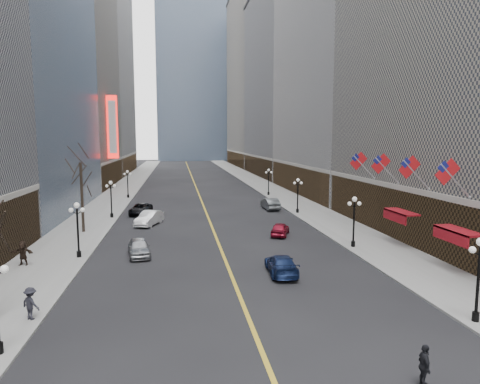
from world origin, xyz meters
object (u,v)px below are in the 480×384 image
object	(u,v)px
streetlamp_west_3	(128,181)
car_nb_mid	(149,218)
streetlamp_east_2	(298,192)
streetlamp_east_3	(269,179)
streetlamp_east_1	(354,216)
car_sb_mid	(280,229)
car_sb_far	(270,204)
streetlamp_west_2	(111,195)
streetlamp_east_0	(479,271)
car_nb_far	(141,209)
streetlamp_west_1	(78,224)
car_nb_near	(139,247)
car_sb_near	(281,264)

from	to	relation	value
streetlamp_west_3	car_nb_mid	xyz separation A→B (m)	(4.83, -22.81, -2.10)
streetlamp_east_2	streetlamp_east_3	distance (m)	18.00
streetlamp_east_1	car_sb_mid	size ratio (longest dim) A/B	1.16
streetlamp_east_1	car_nb_mid	size ratio (longest dim) A/B	0.93
car_sb_far	streetlamp_east_1	bearing A→B (deg)	94.60
streetlamp_east_3	streetlamp_west_2	size ratio (longest dim) A/B	1.00
streetlamp_east_0	streetlamp_east_2	size ratio (longest dim) A/B	1.00
streetlamp_east_0	car_nb_far	bearing A→B (deg)	119.14
streetlamp_east_2	streetlamp_west_2	world-z (taller)	same
streetlamp_west_1	streetlamp_west_2	size ratio (longest dim) A/B	1.00
streetlamp_west_1	streetlamp_west_3	distance (m)	36.00
streetlamp_east_1	streetlamp_east_2	distance (m)	18.00
streetlamp_west_3	car_sb_far	xyz separation A→B (m)	(20.80, -14.08, -2.09)
streetlamp_west_2	car_nb_mid	bearing A→B (deg)	-44.87
streetlamp_west_2	streetlamp_west_3	bearing A→B (deg)	90.00
streetlamp_east_1	car_sb_mid	xyz separation A→B (m)	(-5.29, 5.92, -2.24)
streetlamp_east_1	streetlamp_east_3	xyz separation A→B (m)	(0.00, 36.00, 0.00)
streetlamp_west_3	car_nb_near	bearing A→B (deg)	-82.39
car_nb_near	streetlamp_west_3	bearing A→B (deg)	89.11
streetlamp_west_3	car_nb_mid	distance (m)	23.41
streetlamp_west_2	streetlamp_east_1	bearing A→B (deg)	-37.33
streetlamp_west_2	car_sb_near	distance (m)	28.81
streetlamp_east_3	car_sb_near	bearing A→B (deg)	-100.94
car_nb_far	car_sb_near	world-z (taller)	car_nb_far
car_sb_near	car_sb_mid	xyz separation A→B (m)	(2.87, 12.14, -0.03)
streetlamp_east_1	streetlamp_east_3	size ratio (longest dim) A/B	1.00
streetlamp_west_1	streetlamp_west_3	xyz separation A→B (m)	(0.00, 36.00, 0.00)
streetlamp_east_0	streetlamp_east_2	bearing A→B (deg)	90.00
streetlamp_east_2	streetlamp_west_1	distance (m)	29.68
streetlamp_west_2	car_nb_near	xyz separation A→B (m)	(4.79, -17.84, -2.17)
car_sb_mid	car_nb_far	bearing A→B (deg)	-22.67
streetlamp_east_1	car_sb_mid	world-z (taller)	streetlamp_east_1
streetlamp_west_1	car_nb_near	distance (m)	5.26
streetlamp_east_3	streetlamp_west_3	distance (m)	23.60
streetlamp_east_0	streetlamp_east_2	xyz separation A→B (m)	(0.00, 34.00, 0.00)
car_nb_near	streetlamp_east_1	bearing A→B (deg)	-9.00
streetlamp_east_0	streetlamp_east_3	distance (m)	52.00
streetlamp_west_1	streetlamp_east_1	bearing A→B (deg)	0.00
car_nb_far	car_sb_far	bearing A→B (deg)	12.53
streetlamp_west_2	car_sb_near	world-z (taller)	streetlamp_west_2
streetlamp_east_1	streetlamp_east_3	distance (m)	36.00
streetlamp_east_2	car_nb_mid	world-z (taller)	streetlamp_east_2
streetlamp_east_1	streetlamp_west_1	distance (m)	23.60
streetlamp_east_0	streetlamp_east_2	distance (m)	34.00
streetlamp_west_3	car_nb_far	distance (m)	16.08
car_sb_far	streetlamp_east_2	bearing A→B (deg)	122.86
streetlamp_east_3	streetlamp_west_3	size ratio (longest dim) A/B	1.00
car_nb_mid	car_sb_far	world-z (taller)	car_sb_far
car_nb_near	car_sb_mid	xyz separation A→B (m)	(13.52, 5.75, -0.07)
car_nb_near	car_sb_mid	distance (m)	14.70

